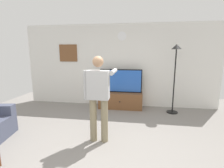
{
  "coord_description": "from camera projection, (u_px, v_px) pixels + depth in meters",
  "views": [
    {
      "loc": [
        0.6,
        -2.59,
        1.77
      ],
      "look_at": [
        0.03,
        1.2,
        1.05
      ],
      "focal_mm": 26.59,
      "sensor_mm": 36.0,
      "label": 1
    }
  ],
  "objects": [
    {
      "name": "back_wall",
      "position": [
        119.0,
        66.0,
        5.55
      ],
      "size": [
        6.4,
        0.1,
        2.7
      ],
      "primitive_type": "cube",
      "color": "silver",
      "rests_on": "ground_plane"
    },
    {
      "name": "framed_picture",
      "position": [
        68.0,
        53.0,
        5.67
      ],
      "size": [
        0.62,
        0.04,
        0.57
      ],
      "primitive_type": "cube",
      "color": "brown"
    },
    {
      "name": "person_standing_nearer_lamp",
      "position": [
        99.0,
        94.0,
        3.24
      ],
      "size": [
        0.6,
        0.78,
        1.71
      ],
      "color": "gray",
      "rests_on": "ground_plane"
    },
    {
      "name": "floor_lamp",
      "position": [
        175.0,
        65.0,
        4.74
      ],
      "size": [
        0.32,
        0.32,
        2.01
      ],
      "color": "black",
      "rests_on": "ground_plane"
    },
    {
      "name": "wall_clock",
      "position": [
        122.0,
        36.0,
        5.3
      ],
      "size": [
        0.28,
        0.03,
        0.28
      ],
      "primitive_type": "cylinder",
      "rotation": [
        1.57,
        0.0,
        0.0
      ],
      "color": "white"
    },
    {
      "name": "ground_plane",
      "position": [
        100.0,
        155.0,
        2.93
      ],
      "size": [
        8.4,
        8.4,
        0.0
      ],
      "primitive_type": "plane",
      "color": "gray"
    },
    {
      "name": "television",
      "position": [
        121.0,
        81.0,
        5.32
      ],
      "size": [
        1.34,
        0.07,
        0.75
      ],
      "color": "black",
      "rests_on": "tv_stand"
    },
    {
      "name": "tv_stand",
      "position": [
        120.0,
        100.0,
        5.39
      ],
      "size": [
        1.39,
        0.53,
        0.51
      ],
      "color": "brown",
      "rests_on": "ground_plane"
    }
  ]
}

